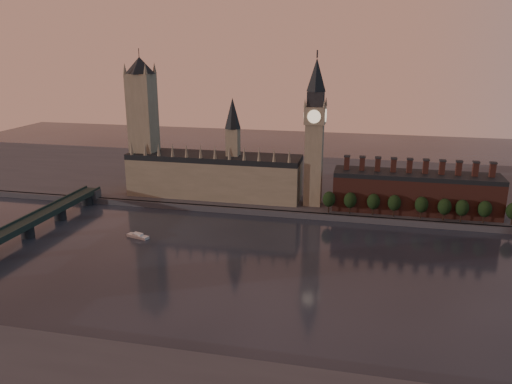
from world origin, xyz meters
TOP-DOWN VIEW (x-y plane):
  - ground at (0.00, 0.00)m, footprint 900.00×900.00m
  - north_bank at (0.00, 178.04)m, footprint 900.00×182.00m
  - palace_of_westminster at (-64.41, 114.91)m, footprint 130.00×30.30m
  - victoria_tower at (-120.00, 115.00)m, footprint 24.00×24.00m
  - big_ben at (10.00, 110.00)m, footprint 15.00×15.00m
  - chimney_block at (80.00, 110.00)m, footprint 110.00×25.00m
  - embankment_tree_0 at (22.94, 93.95)m, footprint 8.60×8.60m
  - embankment_tree_1 at (37.07, 94.90)m, footprint 8.60×8.60m
  - embankment_tree_2 at (52.41, 95.23)m, footprint 8.60×8.60m
  - embankment_tree_3 at (65.96, 95.30)m, footprint 8.60×8.60m
  - embankment_tree_4 at (83.25, 95.16)m, footprint 8.60×8.60m
  - embankment_tree_5 at (97.41, 93.86)m, footprint 8.60×8.60m
  - embankment_tree_6 at (108.11, 93.90)m, footprint 8.60×8.60m
  - embankment_tree_7 at (121.93, 94.47)m, footprint 8.60×8.60m
  - westminster_bridge at (-155.00, -2.70)m, footprint 14.00×200.00m
  - river_boat at (-88.60, 31.42)m, footprint 15.37×8.19m

SIDE VIEW (x-z plane):
  - ground at x=0.00m, z-range 0.00..0.00m
  - river_boat at x=-88.60m, z-range -0.35..2.61m
  - north_bank at x=0.00m, z-range 0.00..4.00m
  - westminster_bridge at x=-155.00m, z-range 1.66..13.21m
  - embankment_tree_0 at x=22.94m, z-range 6.03..20.91m
  - embankment_tree_1 at x=37.07m, z-range 6.03..20.91m
  - embankment_tree_2 at x=52.41m, z-range 6.03..20.91m
  - embankment_tree_3 at x=65.96m, z-range 6.03..20.91m
  - embankment_tree_4 at x=83.25m, z-range 6.03..20.91m
  - embankment_tree_5 at x=97.41m, z-range 6.03..20.91m
  - embankment_tree_6 at x=108.11m, z-range 6.03..20.91m
  - embankment_tree_7 at x=121.93m, z-range 6.03..20.91m
  - chimney_block at x=80.00m, z-range -0.68..36.32m
  - palace_of_westminster at x=-64.41m, z-range -15.37..58.63m
  - big_ben at x=10.00m, z-range 3.33..110.33m
  - victoria_tower at x=-120.00m, z-range 5.09..113.09m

